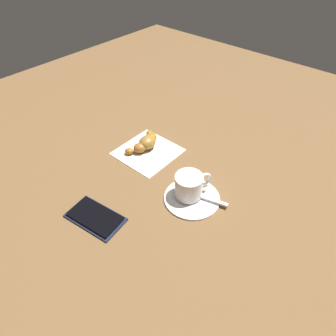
% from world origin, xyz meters
% --- Properties ---
extents(ground_plane, '(1.80, 1.80, 0.00)m').
position_xyz_m(ground_plane, '(0.00, 0.00, 0.00)').
color(ground_plane, brown).
extents(saucer, '(0.14, 0.14, 0.01)m').
position_xyz_m(saucer, '(0.09, -0.04, 0.00)').
color(saucer, silver).
rests_on(saucer, ground).
extents(espresso_cup, '(0.07, 0.09, 0.06)m').
position_xyz_m(espresso_cup, '(0.08, -0.04, 0.04)').
color(espresso_cup, silver).
rests_on(espresso_cup, saucer).
extents(teaspoon, '(0.12, 0.05, 0.01)m').
position_xyz_m(teaspoon, '(0.09, -0.04, 0.01)').
color(teaspoon, silver).
rests_on(teaspoon, saucer).
extents(sugar_packet, '(0.07, 0.04, 0.01)m').
position_xyz_m(sugar_packet, '(0.07, -0.01, 0.01)').
color(sugar_packet, beige).
rests_on(sugar_packet, saucer).
extents(napkin, '(0.16, 0.16, 0.00)m').
position_xyz_m(napkin, '(-0.12, 0.01, 0.00)').
color(napkin, silver).
rests_on(napkin, ground).
extents(croissant, '(0.08, 0.13, 0.04)m').
position_xyz_m(croissant, '(-0.14, 0.03, 0.02)').
color(croissant, '#935C16').
rests_on(croissant, napkin).
extents(cell_phone, '(0.14, 0.09, 0.01)m').
position_xyz_m(cell_phone, '(-0.04, -0.24, 0.00)').
color(cell_phone, black).
rests_on(cell_phone, ground).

